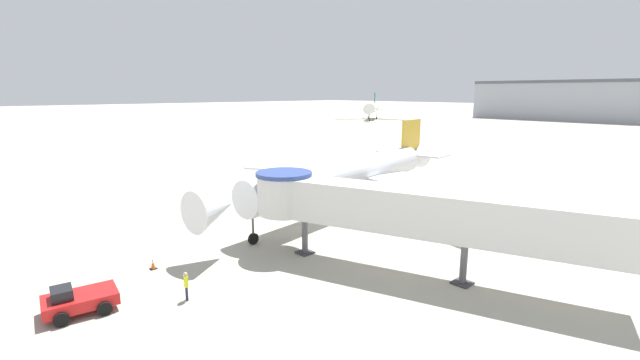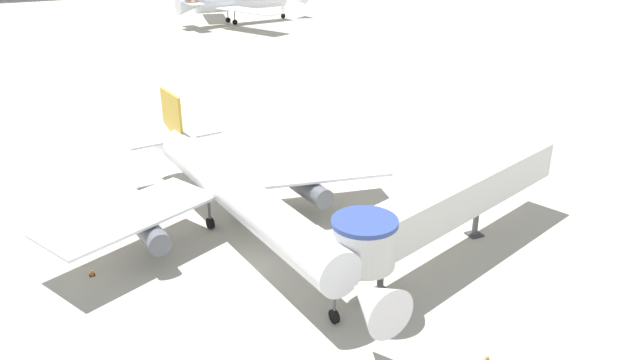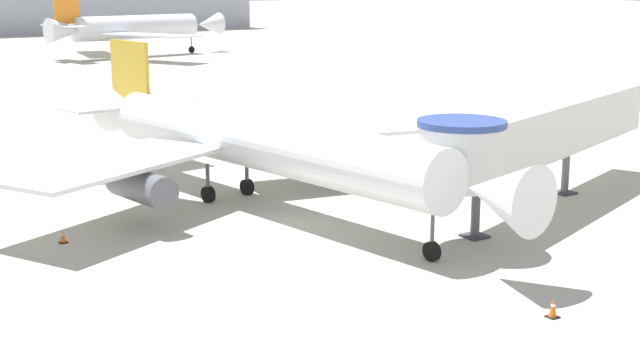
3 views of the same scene
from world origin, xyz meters
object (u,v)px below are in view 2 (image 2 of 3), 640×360
(background_jet_orange_tail, at_px, (239,1))
(jet_bridge, at_px, (443,204))
(traffic_cone_port_wing, at_px, (92,272))
(main_airplane, at_px, (237,194))

(background_jet_orange_tail, bearing_deg, jet_bridge, 161.20)
(jet_bridge, distance_m, background_jet_orange_tail, 104.54)
(traffic_cone_port_wing, relative_size, background_jet_orange_tail, 0.02)
(traffic_cone_port_wing, height_order, background_jet_orange_tail, background_jet_orange_tail)
(main_airplane, bearing_deg, traffic_cone_port_wing, 178.11)
(main_airplane, relative_size, jet_bridge, 1.48)
(traffic_cone_port_wing, bearing_deg, main_airplane, 6.12)
(jet_bridge, bearing_deg, traffic_cone_port_wing, 141.60)
(traffic_cone_port_wing, xyz_separation_m, background_jet_orange_tail, (41.59, 95.00, 4.29))
(main_airplane, distance_m, background_jet_orange_tail, 98.72)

